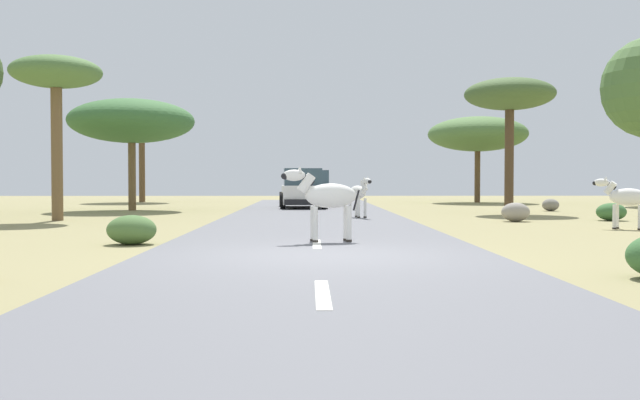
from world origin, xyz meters
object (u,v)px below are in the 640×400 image
tree_1 (56,77)px  bush_4 (132,230)px  zebra_0 (359,193)px  car_1 (303,190)px  tree_3 (142,118)px  bush_0 (611,212)px  car_0 (313,188)px  tree_2 (478,134)px  tree_4 (132,121)px  tree_7 (510,96)px  zebra_2 (327,197)px  rock_1 (516,212)px  rock_0 (551,205)px  zebra_1 (625,198)px

tree_1 → bush_4: bearing=-62.2°
zebra_0 → car_1: bearing=-100.9°
tree_3 → bush_0: tree_3 is taller
zebra_0 → tree_1: 10.30m
car_0 → tree_2: (9.31, 1.90, 3.00)m
tree_4 → tree_7: 15.39m
zebra_2 → rock_1: zebra_2 is taller
tree_4 → tree_2: bearing=30.7°
tree_3 → bush_4: 28.06m
zebra_2 → tree_7: bearing=-39.1°
tree_3 → bush_4: (6.09, -27.01, -4.56)m
car_0 → tree_2: bearing=-170.5°
zebra_2 → bush_0: (9.19, 8.03, -0.68)m
tree_1 → rock_1: bearing=-2.9°
tree_7 → rock_0: size_ratio=7.36×
car_0 → car_1: bearing=83.6°
bush_4 → rock_0: bush_4 is taller
car_1 → tree_2: (9.79, 8.33, 3.00)m
tree_3 → tree_7: size_ratio=1.10×
bush_4 → tree_3: bearing=102.7°
zebra_1 → rock_0: (1.70, 10.74, -0.57)m
zebra_0 → tree_2: (7.86, 16.68, 2.99)m
zebra_1 → car_1: size_ratio=0.31×
rock_0 → rock_1: rock_1 is taller
zebra_1 → bush_4: (-11.81, -4.19, -0.53)m
car_1 → tree_3: bearing=-48.5°
zebra_1 → tree_7: tree_7 is taller
zebra_0 → bush_4: (-5.19, -9.16, -0.56)m
rock_1 → tree_2: bearing=80.3°
car_1 → tree_1: tree_1 is taller
car_1 → tree_2: tree_2 is taller
rock_1 → tree_7: bearing=76.4°
tree_4 → tree_1: bearing=-94.0°
zebra_2 → tree_7: tree_7 is taller
zebra_2 → car_1: car_1 is taller
zebra_2 → bush_0: size_ratio=1.72×
tree_2 → rock_1: bearing=-99.7°
bush_0 → car_0: bearing=120.5°
rock_0 → tree_2: bearing=92.4°
tree_3 → rock_1: (16.02, -19.38, -4.56)m
zebra_0 → car_0: (-1.45, 14.77, -0.01)m
zebra_0 → car_0: size_ratio=0.31×
zebra_1 → tree_1: tree_1 is taller
tree_3 → bush_0: 27.35m
zebra_0 → tree_1: bearing=-19.1°
car_0 → bush_4: 24.23m
tree_1 → zebra_0: bearing=4.8°
rock_1 → zebra_0: bearing=162.1°
rock_0 → zebra_1: bearing=-99.0°
rock_1 → car_0: bearing=110.8°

